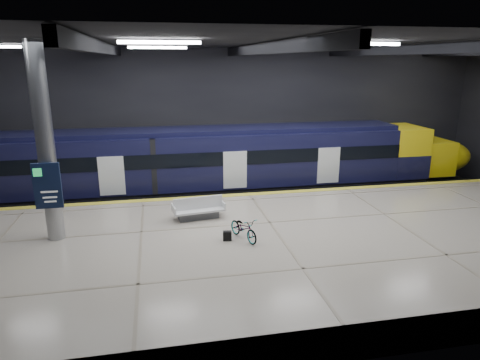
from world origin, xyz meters
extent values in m
plane|color=black|center=(0.00, 0.00, 0.00)|extent=(30.00, 30.00, 0.00)
cube|color=black|center=(0.00, 8.00, 4.00)|extent=(30.00, 0.10, 8.00)
cube|color=black|center=(0.00, -8.00, 4.00)|extent=(30.00, 0.10, 8.00)
cube|color=black|center=(0.00, 0.00, 8.00)|extent=(30.00, 16.00, 0.10)
cube|color=black|center=(-6.00, 0.00, 7.75)|extent=(0.25, 16.00, 0.40)
cube|color=black|center=(0.00, 0.00, 7.75)|extent=(0.25, 16.00, 0.40)
cube|color=black|center=(6.00, 0.00, 7.75)|extent=(0.25, 16.00, 0.40)
cube|color=white|center=(-4.00, -2.00, 7.88)|extent=(2.60, 0.18, 0.10)
cube|color=white|center=(3.00, -2.00, 7.88)|extent=(2.60, 0.18, 0.10)
cube|color=white|center=(-4.00, 4.00, 7.88)|extent=(2.60, 0.18, 0.10)
cube|color=white|center=(3.00, 4.00, 7.88)|extent=(2.60, 0.18, 0.10)
cube|color=white|center=(10.00, 4.00, 7.88)|extent=(2.60, 0.18, 0.10)
cube|color=#B5AA99|center=(0.00, -2.50, 0.55)|extent=(30.00, 11.00, 1.10)
cube|color=yellow|center=(0.00, 2.75, 1.11)|extent=(30.00, 0.40, 0.01)
cube|color=gray|center=(0.00, 4.78, 0.08)|extent=(30.00, 0.08, 0.16)
cube|color=gray|center=(0.00, 6.22, 0.08)|extent=(30.00, 0.08, 0.16)
cube|color=black|center=(-3.46, 5.50, 0.55)|extent=(24.00, 2.58, 0.80)
cube|color=black|center=(-3.46, 5.50, 2.33)|extent=(24.00, 2.80, 2.75)
cube|color=black|center=(-3.46, 5.50, 3.82)|extent=(24.00, 2.30, 0.24)
cube|color=black|center=(-3.46, 4.09, 2.60)|extent=(24.00, 0.04, 0.70)
cube|color=white|center=(-0.46, 4.08, 2.00)|extent=(1.20, 0.05, 1.90)
cube|color=yellow|center=(9.54, 5.50, 2.33)|extent=(2.00, 2.80, 2.75)
ellipsoid|color=yellow|center=(12.14, 5.50, 1.85)|extent=(3.60, 2.52, 1.90)
cube|color=black|center=(9.84, 5.50, 2.50)|extent=(1.60, 2.38, 0.80)
cube|color=#595B60|center=(-2.74, -0.02, 1.25)|extent=(1.66, 0.72, 0.30)
cube|color=white|center=(-2.74, -0.02, 1.48)|extent=(2.11, 1.12, 0.08)
cube|color=white|center=(-2.74, -0.02, 1.76)|extent=(2.01, 0.35, 0.50)
cube|color=white|center=(-3.74, -0.16, 1.60)|extent=(0.18, 0.86, 0.30)
cube|color=white|center=(-1.74, 0.11, 1.60)|extent=(0.18, 0.86, 0.30)
imported|color=#99999E|center=(-1.35, -2.43, 1.52)|extent=(1.12, 1.70, 0.85)
cube|color=black|center=(-1.95, -2.43, 1.28)|extent=(0.32, 0.21, 0.35)
cylinder|color=#9EA0A5|center=(-8.00, -1.00, 4.55)|extent=(0.60, 0.60, 6.90)
cube|color=#0D1733|center=(-8.00, -1.42, 3.20)|extent=(0.90, 0.12, 1.60)
camera|label=1|loc=(-4.25, -16.42, 7.34)|focal=32.00mm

